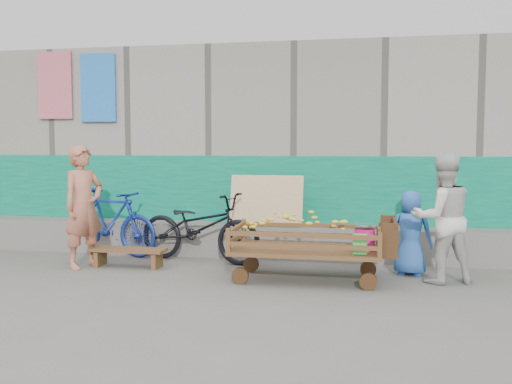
% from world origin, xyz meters
% --- Properties ---
extents(ground, '(80.00, 80.00, 0.00)m').
position_xyz_m(ground, '(0.00, 0.00, 0.00)').
color(ground, '#5C5A55').
rests_on(ground, ground).
extents(building_wall, '(12.00, 3.50, 3.00)m').
position_xyz_m(building_wall, '(-0.00, 4.05, 1.47)').
color(building_wall, gray).
rests_on(building_wall, ground).
extents(banana_cart, '(1.85, 0.85, 0.79)m').
position_xyz_m(banana_cart, '(0.94, 1.05, 0.53)').
color(banana_cart, brown).
rests_on(banana_cart, ground).
extents(bench, '(0.97, 0.29, 0.24)m').
position_xyz_m(bench, '(-1.33, 1.35, 0.18)').
color(bench, brown).
rests_on(bench, ground).
extents(vendor_man, '(0.58, 0.67, 1.55)m').
position_xyz_m(vendor_man, '(-1.87, 1.23, 0.78)').
color(vendor_man, '#B3684E').
rests_on(vendor_man, ground).
extents(woman, '(0.85, 0.74, 1.47)m').
position_xyz_m(woman, '(2.48, 1.26, 0.73)').
color(woman, silver).
rests_on(woman, ground).
extents(child, '(0.55, 0.42, 1.02)m').
position_xyz_m(child, '(2.16, 1.57, 0.51)').
color(child, '#2B5DB3').
rests_on(child, ground).
extents(bicycle_dark, '(1.85, 0.97, 0.93)m').
position_xyz_m(bicycle_dark, '(-0.54, 1.85, 0.46)').
color(bicycle_dark, black).
rests_on(bicycle_dark, ground).
extents(bicycle_blue, '(1.63, 0.82, 0.94)m').
position_xyz_m(bicycle_blue, '(-1.91, 2.05, 0.47)').
color(bicycle_blue, navy).
rests_on(bicycle_blue, ground).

